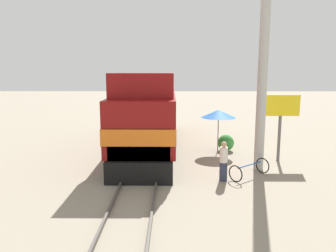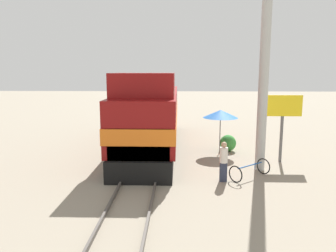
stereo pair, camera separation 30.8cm
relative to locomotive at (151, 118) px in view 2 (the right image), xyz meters
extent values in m
plane|color=gray|center=(0.00, -3.39, -1.87)|extent=(120.00, 120.00, 0.00)
cube|color=#4C4742|center=(-0.72, -3.39, -1.80)|extent=(0.08, 29.57, 0.15)
cube|color=#4C4742|center=(0.72, -3.39, -1.80)|extent=(0.08, 29.57, 0.15)
cube|color=black|center=(0.00, 0.43, -1.40)|extent=(2.82, 13.87, 0.95)
cube|color=maroon|center=(0.00, 0.43, 0.31)|extent=(3.06, 13.32, 2.47)
cube|color=orange|center=(0.00, 0.43, 0.06)|extent=(3.10, 13.46, 0.70)
cube|color=orange|center=(0.00, -5.25, -0.25)|extent=(2.60, 1.94, 1.36)
cube|color=maroon|center=(0.00, -3.73, 2.10)|extent=(2.88, 3.05, 1.11)
cylinder|color=#B2B2AD|center=(5.50, -4.14, 3.11)|extent=(0.45, 0.45, 9.96)
cylinder|color=#4C4C4C|center=(4.01, -0.94, -0.70)|extent=(0.05, 0.05, 2.36)
cone|color=#1959B2|center=(4.01, -0.94, 0.37)|extent=(1.96, 1.96, 0.44)
cube|color=#595959|center=(6.90, -2.69, -0.69)|extent=(0.12, 0.12, 2.37)
cube|color=yellow|center=(6.90, -2.69, 1.03)|extent=(1.91, 0.08, 1.07)
sphere|color=#388C38|center=(4.54, -0.50, -1.40)|extent=(0.95, 0.95, 0.95)
cube|color=#2D3347|center=(3.55, -5.87, -1.46)|extent=(0.30, 0.20, 0.82)
cylinder|color=silver|center=(3.55, -5.87, -0.73)|extent=(0.34, 0.34, 0.65)
sphere|color=tan|center=(3.55, -5.87, -0.28)|extent=(0.24, 0.24, 0.24)
torus|color=black|center=(5.50, -4.80, -1.51)|extent=(0.50, 0.59, 0.72)
torus|color=black|center=(4.04, -6.01, -1.51)|extent=(0.50, 0.59, 0.72)
cube|color=#194C99|center=(4.77, -5.40, -1.30)|extent=(1.27, 1.06, 0.04)
cylinder|color=#194C99|center=(5.03, -5.19, -1.38)|extent=(0.04, 0.04, 0.30)
camera|label=1|loc=(1.33, -19.24, 2.75)|focal=35.00mm
camera|label=2|loc=(1.64, -19.24, 2.75)|focal=35.00mm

